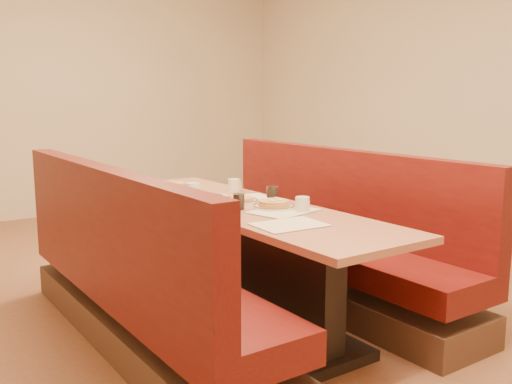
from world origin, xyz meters
TOP-DOWN VIEW (x-y plane):
  - ground at (0.00, 0.00)m, footprint 8.00×8.00m
  - room_envelope at (0.00, 0.00)m, footprint 6.04×8.04m
  - diner_table at (0.00, 0.00)m, footprint 0.70×2.50m
  - booth_left at (-0.73, 0.00)m, footprint 0.55×2.50m
  - booth_right at (0.73, 0.00)m, footprint 0.55×2.50m
  - placemat_near_left at (-0.12, -0.63)m, footprint 0.38×0.30m
  - placemat_near_right at (0.07, -0.33)m, footprint 0.44×0.36m
  - placemat_far_left at (-0.12, 0.22)m, footprint 0.47×0.37m
  - placemat_far_right at (0.12, 0.16)m, footprint 0.38×0.31m
  - pancake_plate at (0.09, -0.21)m, footprint 0.26×0.26m
  - eggs_plate at (-0.10, 0.19)m, footprint 0.26×0.26m
  - extra_plate_mid at (0.03, 0.06)m, footprint 0.22×0.22m
  - extra_plate_far at (-0.04, 0.86)m, footprint 0.23×0.23m
  - coffee_mug_a at (0.17, -0.39)m, footprint 0.12×0.08m
  - coffee_mug_b at (-0.13, 0.41)m, footprint 0.12×0.09m
  - coffee_mug_c at (0.23, 0.46)m, footprint 0.12×0.08m
  - coffee_mug_d at (-0.23, 0.62)m, footprint 0.10×0.07m
  - soda_tumbler_near at (-0.11, -0.12)m, footprint 0.07×0.07m
  - soda_tumbler_mid at (0.20, -0.04)m, footprint 0.07×0.07m

SIDE VIEW (x-z plane):
  - ground at x=0.00m, z-range 0.00..0.00m
  - booth_left at x=-0.73m, z-range -0.16..0.89m
  - booth_right at x=0.73m, z-range -0.16..0.89m
  - diner_table at x=0.00m, z-range 0.00..0.75m
  - placemat_near_left at x=-0.12m, z-range 0.75..0.76m
  - placemat_near_right at x=0.07m, z-range 0.75..0.76m
  - placemat_far_left at x=-0.12m, z-range 0.75..0.76m
  - placemat_far_right at x=0.12m, z-range 0.75..0.76m
  - extra_plate_mid at x=0.03m, z-range 0.74..0.79m
  - eggs_plate at x=-0.10m, z-range 0.74..0.79m
  - extra_plate_far at x=-0.04m, z-range 0.74..0.79m
  - pancake_plate at x=0.09m, z-range 0.74..0.80m
  - coffee_mug_d at x=-0.23m, z-range 0.75..0.83m
  - coffee_mug_a at x=0.17m, z-range 0.75..0.84m
  - coffee_mug_c at x=0.23m, z-range 0.75..0.84m
  - soda_tumbler_near at x=-0.11m, z-range 0.75..0.85m
  - coffee_mug_b at x=-0.13m, z-range 0.75..0.85m
  - soda_tumbler_mid at x=0.20m, z-range 0.75..0.85m
  - room_envelope at x=0.00m, z-range 0.52..3.34m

